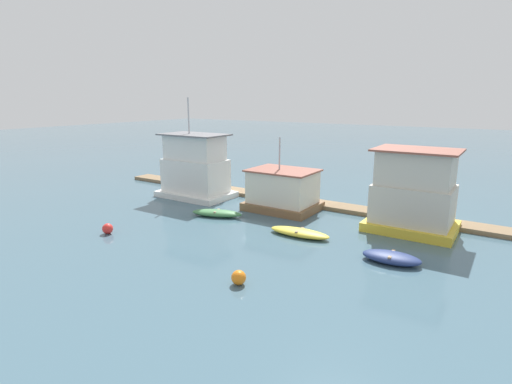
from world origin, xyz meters
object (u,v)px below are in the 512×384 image
houseboat_white (195,168)px  mooring_post_centre (181,178)px  buoy_red (108,229)px  buoy_orange (239,278)px  houseboat_brown (283,191)px  dinghy_green (217,213)px  mooring_post_near_left (380,207)px  dinghy_navy (391,257)px  houseboat_yellow (414,194)px  dinghy_yellow (299,233)px  mooring_post_far_left (406,211)px

houseboat_white → mooring_post_centre: houseboat_white is taller
houseboat_white → buoy_red: (1.87, -10.28, -2.11)m
buoy_red → buoy_orange: bearing=-6.2°
houseboat_brown → buoy_red: 12.54m
dinghy_green → buoy_orange: bearing=-46.1°
houseboat_brown → buoy_orange: bearing=-69.3°
dinghy_green → mooring_post_near_left: (9.92, 5.48, 0.72)m
dinghy_green → dinghy_navy: size_ratio=1.27×
houseboat_yellow → buoy_orange: houseboat_yellow is taller
houseboat_white → houseboat_yellow: houseboat_white is taller
dinghy_yellow → mooring_post_centre: 16.54m
houseboat_white → dinghy_navy: bearing=-16.2°
houseboat_white → houseboat_brown: (8.22, 0.47, -0.97)m
dinghy_yellow → mooring_post_far_left: mooring_post_far_left is taller
dinghy_navy → buoy_red: (-15.93, -5.12, 0.05)m
houseboat_brown → buoy_orange: houseboat_brown is taller
houseboat_yellow → dinghy_navy: 6.29m
mooring_post_centre → dinghy_yellow: bearing=-21.1°
dinghy_yellow → mooring_post_centre: mooring_post_centre is taller
dinghy_yellow → dinghy_navy: size_ratio=1.29×
dinghy_green → dinghy_yellow: (6.82, -0.48, -0.02)m
mooring_post_far_left → mooring_post_near_left: bearing=180.0°
dinghy_navy → mooring_post_far_left: 7.08m
dinghy_yellow → dinghy_navy: (5.78, -1.02, 0.05)m
dinghy_yellow → mooring_post_far_left: bearing=51.2°
houseboat_yellow → mooring_post_centre: 20.90m
dinghy_green → mooring_post_near_left: bearing=28.9°
mooring_post_near_left → buoy_red: mooring_post_near_left is taller
houseboat_brown → dinghy_green: houseboat_brown is taller
mooring_post_far_left → dinghy_green: bearing=-154.7°
houseboat_yellow → buoy_orange: (-4.71, -12.20, -2.07)m
dinghy_green → dinghy_navy: 12.69m
houseboat_white → houseboat_brown: bearing=3.3°
mooring_post_centre → dinghy_navy: bearing=-18.2°
houseboat_brown → mooring_post_centre: 11.70m
houseboat_white → houseboat_yellow: (17.43, 0.73, -0.03)m
dinghy_navy → buoy_red: size_ratio=4.62×
mooring_post_near_left → houseboat_white: bearing=-173.2°
dinghy_yellow → mooring_post_near_left: 6.76m
dinghy_yellow → mooring_post_near_left: bearing=62.5°
houseboat_brown → buoy_red: bearing=-120.6°
houseboat_white → buoy_orange: bearing=-42.0°
dinghy_navy → houseboat_yellow: bearing=93.6°
dinghy_yellow → mooring_post_near_left: (3.10, 5.96, 0.73)m
mooring_post_near_left → houseboat_yellow: bearing=-25.1°
mooring_post_centre → buoy_red: bearing=-66.5°
houseboat_brown → mooring_post_centre: (-11.61, 1.35, -0.56)m
dinghy_green → dinghy_navy: dinghy_navy is taller
mooring_post_near_left → buoy_orange: bearing=-100.3°
houseboat_white → mooring_post_far_left: bearing=6.2°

